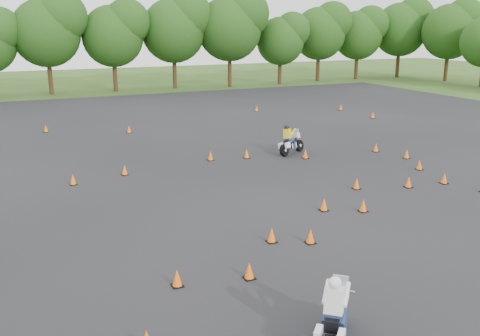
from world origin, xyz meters
The scene contains 6 objects.
ground centered at (0.00, 0.00, 0.00)m, with size 140.00×140.00×0.00m, color #2D5119.
asphalt_pad centered at (0.00, 6.00, 0.01)m, with size 62.00×62.00×0.00m, color black.
treeline centered at (2.23, 35.37, 4.65)m, with size 87.45×32.15×10.66m.
traffic_cones centered at (-0.14, 5.20, 0.23)m, with size 35.72×32.77×0.45m.
rider_yellow centered at (5.56, 9.45, 0.79)m, with size 2.04×0.63×1.58m, color gold, non-canonical shape.
rider_white centered at (-2.36, -6.07, 0.85)m, with size 2.18×0.67×1.68m, color silver, non-canonical shape.
Camera 1 is at (-8.41, -14.43, 6.70)m, focal length 40.00 mm.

